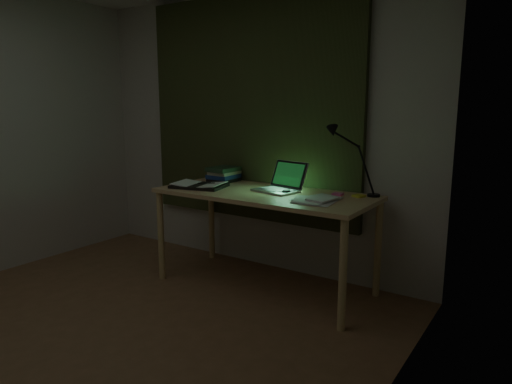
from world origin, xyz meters
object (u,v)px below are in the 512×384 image
laptop (276,177)px  loose_papers (317,199)px  book_stack (224,174)px  desk_lamp (375,163)px  desk (264,240)px  open_textbook (199,185)px

laptop → loose_papers: size_ratio=1.03×
book_stack → desk_lamp: desk_lamp is taller
desk → laptop: (0.07, 0.07, 0.52)m
desk_lamp → open_textbook: bearing=-174.4°
open_textbook → book_stack: book_stack is taller
open_textbook → book_stack: size_ratio=1.65×
open_textbook → book_stack: bearing=78.4°
loose_papers → desk_lamp: size_ratio=0.72×
open_textbook → book_stack: 0.35m
desk → laptop: laptop is taller
laptop → open_textbook: size_ratio=0.89×
laptop → open_textbook: 0.68m
desk → book_stack: size_ratio=6.73×
book_stack → loose_papers: (1.08, -0.27, -0.06)m
laptop → desk_lamp: (0.72, 0.24, 0.14)m
open_textbook → loose_papers: bearing=-9.1°
laptop → desk_lamp: 0.78m
desk_lamp → laptop: bearing=-173.5°
desk → loose_papers: (0.49, -0.05, 0.41)m
book_stack → desk: bearing=-21.0°
desk → desk_lamp: (0.79, 0.31, 0.66)m
laptop → open_textbook: laptop is taller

